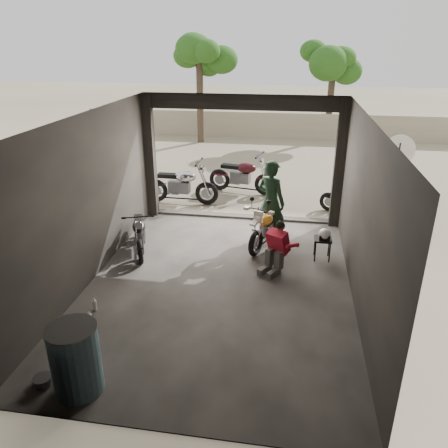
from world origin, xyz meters
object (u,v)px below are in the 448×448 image
(outside_bike_a, at_px, (181,182))
(outside_bike_c, at_px, (351,198))
(stool, at_px, (323,241))
(oil_drum, at_px, (76,360))
(mechanic, at_px, (275,249))
(main_bike, at_px, (267,224))
(helmet, at_px, (325,234))
(rider, at_px, (271,202))
(left_bike, at_px, (139,230))
(sign_post, at_px, (397,165))
(outside_bike_b, at_px, (242,173))

(outside_bike_a, xyz_separation_m, outside_bike_c, (4.71, -0.22, -0.14))
(stool, distance_m, oil_drum, 5.58)
(mechanic, distance_m, stool, 1.23)
(mechanic, xyz_separation_m, oil_drum, (-2.42, -3.70, -0.02))
(outside_bike_a, bearing_deg, mechanic, -141.06)
(main_bike, bearing_deg, helmet, -4.19)
(outside_bike_a, distance_m, helmet, 4.91)
(outside_bike_c, bearing_deg, helmet, -172.11)
(rider, bearing_deg, outside_bike_c, -104.18)
(left_bike, bearing_deg, helmet, -17.81)
(main_bike, distance_m, outside_bike_c, 3.03)
(main_bike, height_order, sign_post, sign_post)
(outside_bike_b, distance_m, stool, 4.74)
(helmet, bearing_deg, stool, 133.71)
(mechanic, relative_size, sign_post, 0.46)
(outside_bike_b, bearing_deg, outside_bike_a, 138.76)
(outside_bike_c, xyz_separation_m, sign_post, (0.96, -0.33, 1.02))
(outside_bike_a, relative_size, mechanic, 1.82)
(rider, relative_size, sign_post, 0.85)
(outside_bike_c, distance_m, helmet, 2.91)
(outside_bike_b, bearing_deg, rider, -150.60)
(main_bike, xyz_separation_m, oil_drum, (-2.19, -4.95, -0.03))
(rider, xyz_separation_m, helmet, (1.19, -0.85, -0.35))
(mechanic, relative_size, stool, 2.08)
(outside_bike_a, distance_m, outside_bike_c, 4.72)
(outside_bike_a, bearing_deg, outside_bike_c, -91.66)
(mechanic, bearing_deg, main_bike, 131.78)
(main_bike, relative_size, rider, 0.82)
(outside_bike_c, bearing_deg, rider, 158.22)
(mechanic, bearing_deg, oil_drum, -91.81)
(main_bike, height_order, mechanic, main_bike)
(stool, xyz_separation_m, oil_drum, (-3.40, -4.42, 0.08))
(stool, bearing_deg, left_bike, -176.86)
(main_bike, relative_size, outside_bike_a, 0.84)
(main_bike, bearing_deg, outside_bike_b, 126.49)
(outside_bike_c, bearing_deg, mechanic, 176.58)
(outside_bike_c, xyz_separation_m, oil_drum, (-4.26, -7.17, -0.00))
(main_bike, xyz_separation_m, mechanic, (0.23, -1.25, -0.01))
(sign_post, bearing_deg, rider, -174.49)
(outside_bike_a, height_order, oil_drum, outside_bike_a)
(main_bike, distance_m, oil_drum, 5.41)
(helmet, bearing_deg, sign_post, 75.32)
(rider, bearing_deg, outside_bike_a, -6.59)
(mechanic, height_order, oil_drum, mechanic)
(helmet, bearing_deg, rider, 165.95)
(outside_bike_b, height_order, outside_bike_c, outside_bike_b)
(outside_bike_a, bearing_deg, outside_bike_b, -52.04)
(helmet, bearing_deg, oil_drum, -106.55)
(main_bike, height_order, stool, main_bike)
(outside_bike_b, xyz_separation_m, helmet, (2.26, -4.22, -0.01))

